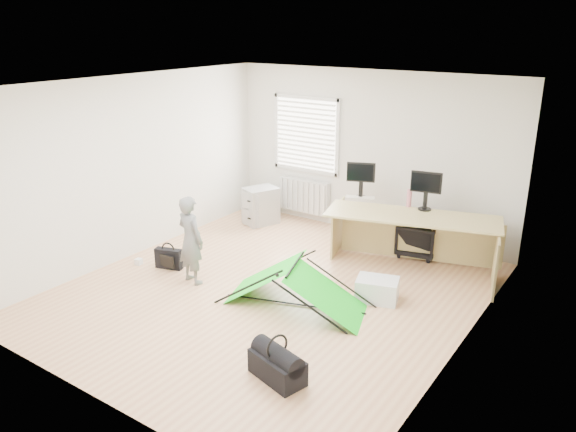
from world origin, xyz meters
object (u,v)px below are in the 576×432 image
Objects in this scene: office_chair at (418,239)px; storage_crate at (377,290)px; person at (191,240)px; thermos at (409,198)px; desk at (410,243)px; filing_cabinet at (261,206)px; laptop_bag at (169,259)px; kite at (295,285)px; duffel_bag at (277,367)px; monitor_left at (361,185)px; monitor_right at (426,196)px.

office_chair is 1.71m from storage_crate.
person is at bearing 41.06° from office_chair.
thermos is 0.21× the size of person.
desk reaches higher than filing_cabinet.
person is 0.77m from laptop_bag.
office_chair is at bearing 56.62° from kite.
office_chair is 2.50m from kite.
filing_cabinet is 0.53× the size of person.
storage_crate is 0.88× the size of duffel_bag.
storage_crate is (0.14, -1.70, -0.12)m from office_chair.
thermos is at bearing 55.00° from office_chair.
laptop_bag reaches higher than storage_crate.
storage_crate is (2.34, 0.94, -0.47)m from person.
thermos is 0.14× the size of kite.
laptop_bag is at bearing -151.34° from monitor_left.
filing_cabinet is at bearing 168.42° from monitor_right.
filing_cabinet is at bearing -5.17° from office_chair.
laptop_bag is 3.13m from duffel_bag.
storage_crate is at bearing 23.83° from kite.
kite is (2.20, -2.21, -0.04)m from filing_cabinet.
desk is 0.68m from thermos.
desk is at bearing 16.91° from laptop_bag.
filing_cabinet is at bearing -64.81° from person.
desk is at bearing 104.72° from duffel_bag.
laptop_bag is 0.67× the size of duffel_bag.
monitor_right is 0.81m from office_chair.
storage_crate is at bearing -101.19° from monitor_right.
laptop_bag is at bearing 164.24° from kite.
office_chair reaches higher than duffel_bag.
person is (0.66, -2.44, 0.29)m from filing_cabinet.
monitor_left is (1.96, -0.03, 0.70)m from filing_cabinet.
desk is 2.00m from kite.
desk is 3.10m from person.
desk reaches higher than office_chair.
kite is at bearing 65.66° from office_chair.
monitor_right reaches higher than duffel_bag.
person is at bearing -52.42° from filing_cabinet.
laptop_bag is (-1.90, -2.27, -0.88)m from monitor_left.
office_chair is at bearing 84.33° from desk.
thermos reaches higher than storage_crate.
thermos is 3.67m from duffel_bag.
monitor_left is 0.82× the size of storage_crate.
monitor_right is 2.44m from kite.
kite reaches higher than duffel_bag.
monitor_right is at bearing 113.06° from office_chair.
kite is at bearing 132.68° from duffel_bag.
thermos is at bearing 22.05° from filing_cabinet.
filing_cabinet is 4.63m from duffel_bag.
thermos is 2.36m from kite.
person is (-2.34, -2.41, -0.42)m from monitor_right.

